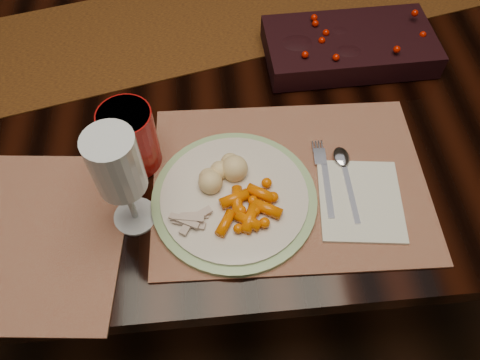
{
  "coord_description": "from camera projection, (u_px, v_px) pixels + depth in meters",
  "views": [
    {
      "loc": [
        -0.04,
        -0.71,
        1.43
      ],
      "look_at": [
        -0.0,
        -0.3,
        0.8
      ],
      "focal_mm": 35.0,
      "sensor_mm": 36.0,
      "label": 1
    }
  ],
  "objects": [
    {
      "name": "dining_table",
      "position": [
        230.0,
        176.0,
        1.28
      ],
      "size": [
        1.8,
        1.0,
        0.75
      ],
      "primitive_type": "cube",
      "color": "black",
      "rests_on": "floor"
    },
    {
      "name": "centerpiece",
      "position": [
        350.0,
        43.0,
        0.96
      ],
      "size": [
        0.35,
        0.19,
        0.07
      ],
      "primitive_type": null,
      "rotation": [
        0.0,
        0.0,
        0.03
      ],
      "color": "black",
      "rests_on": "table_runner"
    },
    {
      "name": "turkey_shreds",
      "position": [
        191.0,
        217.0,
        0.75
      ],
      "size": [
        0.07,
        0.07,
        0.01
      ],
      "primitive_type": null,
      "rotation": [
        0.0,
        0.0,
        0.17
      ],
      "color": "#A17E6A",
      "rests_on": "dinner_plate"
    },
    {
      "name": "mashed_potatoes",
      "position": [
        221.0,
        169.0,
        0.78
      ],
      "size": [
        0.09,
        0.09,
        0.04
      ],
      "primitive_type": null,
      "rotation": [
        0.0,
        0.0,
        -0.29
      ],
      "color": "tan",
      "rests_on": "dinner_plate"
    },
    {
      "name": "table_runner",
      "position": [
        199.0,
        21.0,
        1.05
      ],
      "size": [
        1.54,
        0.65,
        0.0
      ],
      "primitive_type": "cube",
      "rotation": [
        0.0,
        0.0,
        0.23
      ],
      "color": "#391D06",
      "rests_on": "dining_table"
    },
    {
      "name": "dinner_plate",
      "position": [
        234.0,
        198.0,
        0.78
      ],
      "size": [
        0.35,
        0.35,
        0.02
      ],
      "primitive_type": "cylinder",
      "rotation": [
        0.0,
        0.0,
        0.31
      ],
      "color": "beige",
      "rests_on": "placemat_main"
    },
    {
      "name": "baby_carrots",
      "position": [
        242.0,
        208.0,
        0.75
      ],
      "size": [
        0.12,
        0.1,
        0.02
      ],
      "primitive_type": null,
      "rotation": [
        0.0,
        0.0,
        -0.15
      ],
      "color": "#DD5D00",
      "rests_on": "dinner_plate"
    },
    {
      "name": "spoon",
      "position": [
        348.0,
        182.0,
        0.8
      ],
      "size": [
        0.03,
        0.14,
        0.0
      ],
      "primitive_type": null,
      "rotation": [
        0.0,
        0.0,
        -0.02
      ],
      "color": "silver",
      "rests_on": "napkin"
    },
    {
      "name": "floor",
      "position": [
        232.0,
        238.0,
        1.59
      ],
      "size": [
        5.0,
        5.0,
        0.0
      ],
      "primitive_type": "plane",
      "color": "black",
      "rests_on": "ground"
    },
    {
      "name": "placemat_main",
      "position": [
        289.0,
        181.0,
        0.81
      ],
      "size": [
        0.49,
        0.36,
        0.0
      ],
      "primitive_type": "cube",
      "rotation": [
        0.0,
        0.0,
        -0.04
      ],
      "color": "brown",
      "rests_on": "dining_table"
    },
    {
      "name": "wine_glass",
      "position": [
        123.0,
        183.0,
        0.69
      ],
      "size": [
        0.09,
        0.09,
        0.21
      ],
      "primitive_type": null,
      "rotation": [
        0.0,
        0.0,
        -0.35
      ],
      "color": "#A3B9C6",
      "rests_on": "dining_table"
    },
    {
      "name": "napkin",
      "position": [
        360.0,
        200.0,
        0.79
      ],
      "size": [
        0.16,
        0.17,
        0.01
      ],
      "primitive_type": "cube",
      "rotation": [
        0.0,
        0.0,
        -0.12
      ],
      "color": "silver",
      "rests_on": "placemat_main"
    },
    {
      "name": "fork",
      "position": [
        326.0,
        181.0,
        0.8
      ],
      "size": [
        0.03,
        0.14,
        0.0
      ],
      "primitive_type": null,
      "rotation": [
        0.0,
        0.0,
        -0.08
      ],
      "color": "silver",
      "rests_on": "napkin"
    },
    {
      "name": "red_cup",
      "position": [
        130.0,
        139.0,
        0.79
      ],
      "size": [
        0.1,
        0.1,
        0.12
      ],
      "primitive_type": "cylinder",
      "rotation": [
        0.0,
        0.0,
        0.17
      ],
      "color": "maroon",
      "rests_on": "placemat_main"
    }
  ]
}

